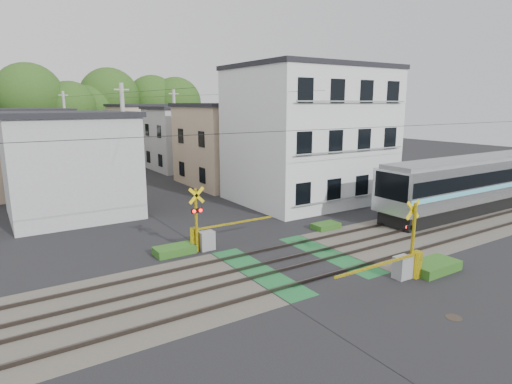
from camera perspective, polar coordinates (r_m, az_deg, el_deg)
ground at (r=18.87m, az=5.31°, el=-9.37°), size 120.00×120.00×0.00m
track_bed at (r=18.85m, az=5.32°, el=-9.26°), size 120.00×120.00×0.14m
commuter_train at (r=30.96m, az=27.47°, el=1.22°), size 16.72×2.64×3.47m
crossing_signal_near at (r=17.96m, az=19.33°, el=-8.70°), size 4.74×0.65×3.09m
crossing_signal_far at (r=20.28m, az=-6.91°, el=-5.76°), size 4.74×0.65×3.09m
apartment_block at (r=30.41m, az=7.13°, el=7.65°), size 10.20×8.36×9.30m
houses_row at (r=41.42m, az=-17.07°, el=6.33°), size 22.07×31.35×6.80m
tree_hill at (r=62.61m, az=-23.50°, el=10.03°), size 40.00×13.47×11.61m
catenary at (r=22.08m, az=17.83°, el=3.15°), size 60.00×5.04×7.00m
utility_poles at (r=38.21m, az=-17.82°, el=7.13°), size 7.90×42.00×8.00m
pedestrian at (r=41.39m, az=-15.20°, el=3.13°), size 0.69×0.50×1.76m
manhole_cover at (r=15.69m, az=24.86°, el=-14.97°), size 0.52×0.52×0.02m
weed_patches at (r=19.81m, az=9.53°, el=-7.87°), size 10.25×8.80×0.40m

